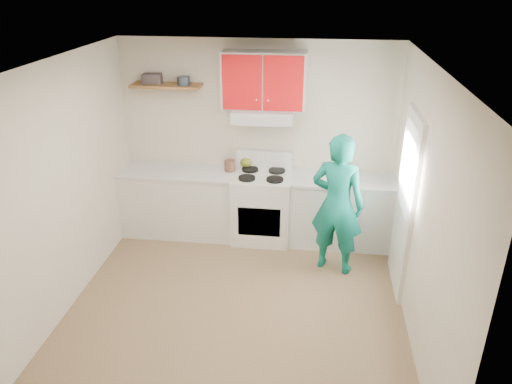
# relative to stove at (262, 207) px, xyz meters

# --- Properties ---
(floor) EXTENTS (3.80, 3.80, 0.00)m
(floor) POSITION_rel_stove_xyz_m (-0.10, -1.57, -0.46)
(floor) COLOR brown
(floor) RESTS_ON ground
(ceiling) EXTENTS (3.60, 3.80, 0.04)m
(ceiling) POSITION_rel_stove_xyz_m (-0.10, -1.57, 2.14)
(ceiling) COLOR white
(ceiling) RESTS_ON floor
(back_wall) EXTENTS (3.60, 0.04, 2.60)m
(back_wall) POSITION_rel_stove_xyz_m (-0.10, 0.32, 0.84)
(back_wall) COLOR beige
(back_wall) RESTS_ON floor
(front_wall) EXTENTS (3.60, 0.04, 2.60)m
(front_wall) POSITION_rel_stove_xyz_m (-0.10, -3.47, 0.84)
(front_wall) COLOR beige
(front_wall) RESTS_ON floor
(left_wall) EXTENTS (0.04, 3.80, 2.60)m
(left_wall) POSITION_rel_stove_xyz_m (-1.90, -1.57, 0.84)
(left_wall) COLOR beige
(left_wall) RESTS_ON floor
(right_wall) EXTENTS (0.04, 3.80, 2.60)m
(right_wall) POSITION_rel_stove_xyz_m (1.70, -1.57, 0.84)
(right_wall) COLOR beige
(right_wall) RESTS_ON floor
(door) EXTENTS (0.05, 0.85, 2.05)m
(door) POSITION_rel_stove_xyz_m (1.68, -0.88, 0.56)
(door) COLOR white
(door) RESTS_ON floor
(door_glass) EXTENTS (0.01, 0.55, 0.95)m
(door_glass) POSITION_rel_stove_xyz_m (1.65, -0.88, 0.99)
(door_glass) COLOR white
(door_glass) RESTS_ON door
(counter_left) EXTENTS (1.52, 0.60, 0.90)m
(counter_left) POSITION_rel_stove_xyz_m (-1.14, 0.02, -0.01)
(counter_left) COLOR silver
(counter_left) RESTS_ON floor
(counter_right) EXTENTS (1.32, 0.60, 0.90)m
(counter_right) POSITION_rel_stove_xyz_m (1.04, 0.02, -0.01)
(counter_right) COLOR silver
(counter_right) RESTS_ON floor
(stove) EXTENTS (0.76, 0.65, 0.92)m
(stove) POSITION_rel_stove_xyz_m (0.00, 0.00, 0.00)
(stove) COLOR white
(stove) RESTS_ON floor
(range_hood) EXTENTS (0.76, 0.44, 0.15)m
(range_hood) POSITION_rel_stove_xyz_m (0.00, 0.10, 1.24)
(range_hood) COLOR silver
(range_hood) RESTS_ON back_wall
(upper_cabinets) EXTENTS (1.02, 0.33, 0.70)m
(upper_cabinets) POSITION_rel_stove_xyz_m (0.00, 0.16, 1.66)
(upper_cabinets) COLOR red
(upper_cabinets) RESTS_ON back_wall
(shelf) EXTENTS (0.90, 0.30, 0.04)m
(shelf) POSITION_rel_stove_xyz_m (-1.25, 0.18, 1.56)
(shelf) COLOR brown
(shelf) RESTS_ON back_wall
(books) EXTENTS (0.25, 0.20, 0.12)m
(books) POSITION_rel_stove_xyz_m (-1.44, 0.20, 1.64)
(books) COLOR #3D3639
(books) RESTS_ON shelf
(tin) EXTENTS (0.19, 0.19, 0.10)m
(tin) POSITION_rel_stove_xyz_m (-1.02, 0.16, 1.63)
(tin) COLOR #333D4C
(tin) RESTS_ON shelf
(kettle) EXTENTS (0.18, 0.18, 0.15)m
(kettle) POSITION_rel_stove_xyz_m (-0.25, 0.26, 0.53)
(kettle) COLOR olive
(kettle) RESTS_ON stove
(crock) EXTENTS (0.17, 0.17, 0.17)m
(crock) POSITION_rel_stove_xyz_m (-0.45, 0.10, 0.52)
(crock) COLOR #543424
(crock) RESTS_ON counter_left
(cutting_board) EXTENTS (0.30, 0.24, 0.02)m
(cutting_board) POSITION_rel_stove_xyz_m (0.75, -0.08, 0.45)
(cutting_board) COLOR olive
(cutting_board) RESTS_ON counter_right
(silicone_mat) EXTENTS (0.31, 0.28, 0.01)m
(silicone_mat) POSITION_rel_stove_xyz_m (1.30, -0.06, 0.44)
(silicone_mat) COLOR red
(silicone_mat) RESTS_ON counter_right
(person) EXTENTS (0.73, 0.58, 1.73)m
(person) POSITION_rel_stove_xyz_m (0.96, -0.64, 0.41)
(person) COLOR #0D7A69
(person) RESTS_ON floor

